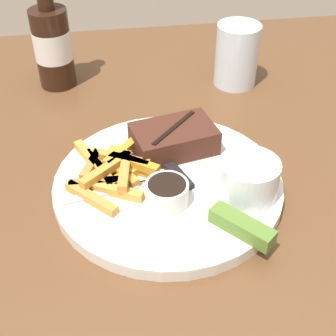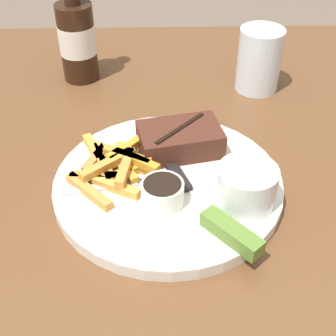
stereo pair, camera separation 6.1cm
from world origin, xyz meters
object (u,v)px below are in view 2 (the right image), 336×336
object	(u,v)px
dipping_sauce_cup	(162,192)
drinking_glass	(259,60)
dinner_plate	(168,185)
steak_portion	(180,139)
knife_utensil	(168,159)
fork_utensil	(108,186)
pickle_spear	(232,233)
beer_bottle	(77,37)
coleslaw_cup	(247,184)

from	to	relation	value
dipping_sauce_cup	drinking_glass	bearing A→B (deg)	61.07
dinner_plate	steak_portion	distance (m)	0.07
knife_utensil	dinner_plate	bearing A→B (deg)	158.03
dipping_sauce_cup	fork_utensil	xyz separation A→B (m)	(-0.07, 0.03, -0.02)
steak_portion	fork_utensil	world-z (taller)	steak_portion
drinking_glass	pickle_spear	bearing A→B (deg)	-104.09
dinner_plate	knife_utensil	xyz separation A→B (m)	(0.00, 0.04, 0.01)
beer_bottle	knife_utensil	bearing A→B (deg)	-60.76
pickle_spear	dinner_plate	bearing A→B (deg)	123.56
steak_portion	pickle_spear	world-z (taller)	steak_portion
steak_portion	fork_utensil	bearing A→B (deg)	-141.22
dipping_sauce_cup	drinking_glass	xyz separation A→B (m)	(0.17, 0.31, 0.02)
dinner_plate	pickle_spear	xyz separation A→B (m)	(0.07, -0.11, 0.02)
dinner_plate	coleslaw_cup	world-z (taller)	coleslaw_cup
coleslaw_cup	drinking_glass	world-z (taller)	drinking_glass
coleslaw_cup	fork_utensil	world-z (taller)	coleslaw_cup
dinner_plate	steak_portion	size ratio (longest dim) A/B	2.41
dipping_sauce_cup	fork_utensil	bearing A→B (deg)	157.81
coleslaw_cup	beer_bottle	world-z (taller)	beer_bottle
coleslaw_cup	dipping_sauce_cup	bearing A→B (deg)	179.18
dinner_plate	knife_utensil	bearing A→B (deg)	88.30
fork_utensil	drinking_glass	size ratio (longest dim) A/B	1.22
dipping_sauce_cup	dinner_plate	bearing A→B (deg)	79.47
beer_bottle	coleslaw_cup	bearing A→B (deg)	-55.42
coleslaw_cup	drinking_glass	xyz separation A→B (m)	(0.07, 0.31, 0.01)
fork_utensil	coleslaw_cup	bearing A→B (deg)	-19.78
dinner_plate	drinking_glass	distance (m)	0.32
coleslaw_cup	pickle_spear	size ratio (longest dim) A/B	0.99
steak_portion	pickle_spear	size ratio (longest dim) A/B	1.68
dinner_plate	drinking_glass	world-z (taller)	drinking_glass
pickle_spear	drinking_glass	size ratio (longest dim) A/B	0.69
steak_portion	coleslaw_cup	distance (m)	0.13
steak_portion	coleslaw_cup	size ratio (longest dim) A/B	1.70
coleslaw_cup	dipping_sauce_cup	size ratio (longest dim) A/B	1.38
coleslaw_cup	fork_utensil	xyz separation A→B (m)	(-0.17, 0.03, -0.03)
dinner_plate	fork_utensil	world-z (taller)	fork_utensil
drinking_glass	knife_utensil	bearing A→B (deg)	-125.52
steak_portion	dinner_plate	bearing A→B (deg)	-105.93
steak_portion	pickle_spear	distance (m)	0.18
steak_portion	drinking_glass	xyz separation A→B (m)	(0.15, 0.20, 0.02)
coleslaw_cup	pickle_spear	distance (m)	0.07
steak_portion	coleslaw_cup	bearing A→B (deg)	-54.83
beer_bottle	dinner_plate	bearing A→B (deg)	-64.17
coleslaw_cup	pickle_spear	bearing A→B (deg)	-112.02
coleslaw_cup	beer_bottle	size ratio (longest dim) A/B	0.34
knife_utensil	coleslaw_cup	bearing A→B (deg)	-152.29
steak_portion	knife_utensil	world-z (taller)	steak_portion
dipping_sauce_cup	pickle_spear	bearing A→B (deg)	-38.92
fork_utensil	knife_utensil	world-z (taller)	knife_utensil
knife_utensil	drinking_glass	size ratio (longest dim) A/B	1.47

